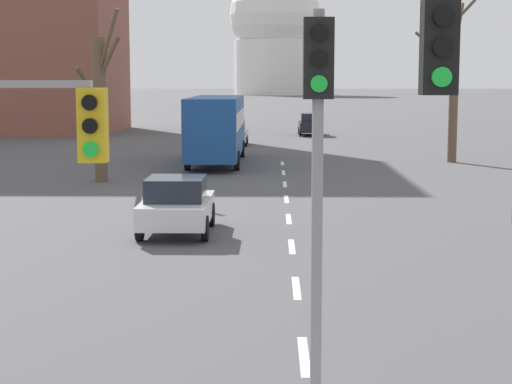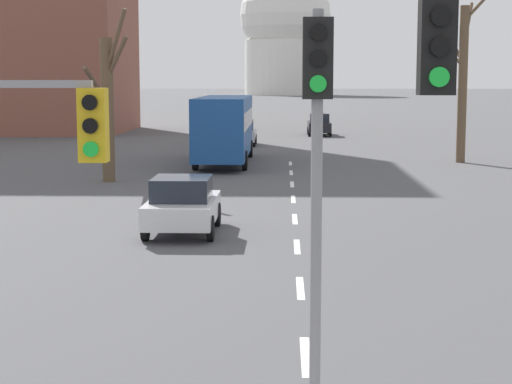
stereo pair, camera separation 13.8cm
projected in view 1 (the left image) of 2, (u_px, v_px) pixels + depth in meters
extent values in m
cube|color=silver|center=(304.00, 356.00, 13.62)|extent=(0.16, 2.00, 0.01)
cube|color=silver|center=(296.00, 288.00, 18.08)|extent=(0.16, 2.00, 0.01)
cube|color=silver|center=(292.00, 246.00, 22.54)|extent=(0.16, 2.00, 0.01)
cube|color=silver|center=(289.00, 219.00, 27.01)|extent=(0.16, 2.00, 0.01)
cube|color=silver|center=(286.00, 199.00, 31.47)|extent=(0.16, 2.00, 0.01)
cube|color=silver|center=(285.00, 184.00, 35.93)|extent=(0.16, 2.00, 0.01)
cube|color=silver|center=(283.00, 173.00, 40.39)|extent=(0.16, 2.00, 0.01)
cube|color=silver|center=(282.00, 163.00, 44.85)|extent=(0.16, 2.00, 0.01)
cube|color=black|center=(439.00, 47.00, 8.66)|extent=(0.36, 0.28, 0.96)
cylinder|color=black|center=(443.00, 16.00, 8.45)|extent=(0.20, 0.06, 0.20)
cylinder|color=black|center=(443.00, 47.00, 8.49)|extent=(0.20, 0.06, 0.20)
cylinder|color=green|center=(442.00, 77.00, 8.53)|extent=(0.20, 0.06, 0.20)
cylinder|color=gray|center=(317.00, 226.00, 10.44)|extent=(0.14, 0.14, 5.21)
cube|color=black|center=(318.00, 58.00, 10.17)|extent=(0.36, 0.28, 0.96)
cylinder|color=black|center=(319.00, 32.00, 9.96)|extent=(0.20, 0.06, 0.20)
cylinder|color=black|center=(319.00, 58.00, 10.00)|extent=(0.20, 0.06, 0.20)
cylinder|color=green|center=(319.00, 84.00, 10.04)|extent=(0.20, 0.06, 0.20)
cube|color=gray|center=(10.00, 84.00, 11.01)|extent=(2.12, 0.10, 0.10)
cube|color=gold|center=(93.00, 125.00, 11.06)|extent=(0.36, 0.28, 0.96)
cylinder|color=black|center=(89.00, 103.00, 10.85)|extent=(0.20, 0.06, 0.20)
cylinder|color=black|center=(90.00, 126.00, 10.89)|extent=(0.20, 0.06, 0.20)
cylinder|color=green|center=(91.00, 149.00, 10.93)|extent=(0.20, 0.06, 0.20)
cube|color=silver|center=(177.00, 210.00, 24.44)|extent=(1.89, 3.92, 0.64)
cube|color=#1E232D|center=(176.00, 189.00, 24.16)|extent=(1.60, 1.88, 0.64)
cylinder|color=black|center=(152.00, 214.00, 25.70)|extent=(0.18, 0.71, 0.71)
cylinder|color=black|center=(211.00, 214.00, 25.66)|extent=(0.18, 0.71, 0.71)
cylinder|color=black|center=(140.00, 228.00, 23.29)|extent=(0.18, 0.71, 0.71)
cylinder|color=black|center=(205.00, 228.00, 23.26)|extent=(0.18, 0.71, 0.71)
cube|color=#B7B7BC|center=(233.00, 135.00, 57.13)|extent=(1.87, 3.99, 0.70)
cube|color=#1E232D|center=(233.00, 125.00, 56.84)|extent=(1.59, 1.92, 0.69)
cylinder|color=black|center=(221.00, 139.00, 58.42)|extent=(0.18, 0.64, 0.64)
cylinder|color=black|center=(247.00, 139.00, 58.39)|extent=(0.18, 0.64, 0.64)
cylinder|color=black|center=(219.00, 142.00, 55.97)|extent=(0.18, 0.64, 0.64)
cylinder|color=black|center=(246.00, 142.00, 55.93)|extent=(0.18, 0.64, 0.64)
cube|color=black|center=(310.00, 127.00, 67.35)|extent=(1.72, 4.56, 0.74)
cube|color=#1E232D|center=(310.00, 118.00, 67.03)|extent=(1.46, 2.19, 0.69)
cylinder|color=black|center=(299.00, 130.00, 68.81)|extent=(0.18, 0.62, 0.62)
cylinder|color=black|center=(319.00, 130.00, 68.78)|extent=(0.18, 0.62, 0.62)
cylinder|color=black|center=(300.00, 132.00, 66.02)|extent=(0.18, 0.62, 0.62)
cylinder|color=black|center=(321.00, 132.00, 65.98)|extent=(0.18, 0.62, 0.62)
cube|color=#19478C|center=(216.00, 126.00, 44.43)|extent=(2.50, 10.80, 3.00)
cube|color=black|center=(216.00, 119.00, 44.38)|extent=(2.52, 10.26, 0.90)
cylinder|color=black|center=(200.00, 149.00, 48.40)|extent=(0.26, 0.96, 0.96)
cylinder|color=black|center=(242.00, 149.00, 48.35)|extent=(0.26, 0.96, 0.96)
cylinder|color=black|center=(187.00, 160.00, 41.44)|extent=(0.26, 0.96, 0.96)
cylinder|color=black|center=(237.00, 160.00, 41.40)|extent=(0.26, 0.96, 0.96)
cylinder|color=brown|center=(100.00, 110.00, 36.45)|extent=(0.54, 0.54, 6.14)
cylinder|color=brown|center=(87.00, 83.00, 35.33)|extent=(0.62, 2.09, 1.49)
cylinder|color=brown|center=(109.00, 57.00, 35.76)|extent=(1.19, 1.00, 1.86)
cylinder|color=brown|center=(108.00, 41.00, 35.65)|extent=(1.16, 1.02, 2.73)
cylinder|color=brown|center=(454.00, 85.00, 45.03)|extent=(0.48, 0.48, 8.19)
cylinder|color=brown|center=(459.00, 23.00, 45.23)|extent=(0.77, 1.43, 2.27)
cylinder|color=brown|center=(437.00, 27.00, 45.68)|extent=(1.63, 2.27, 3.83)
cylinder|color=brown|center=(434.00, 48.00, 45.45)|extent=(1.92, 1.60, 1.89)
cylinder|color=silver|center=(275.00, 68.00, 241.38)|extent=(22.85, 22.85, 15.24)
sphere|color=silver|center=(275.00, 15.00, 239.47)|extent=(25.39, 25.39, 25.39)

